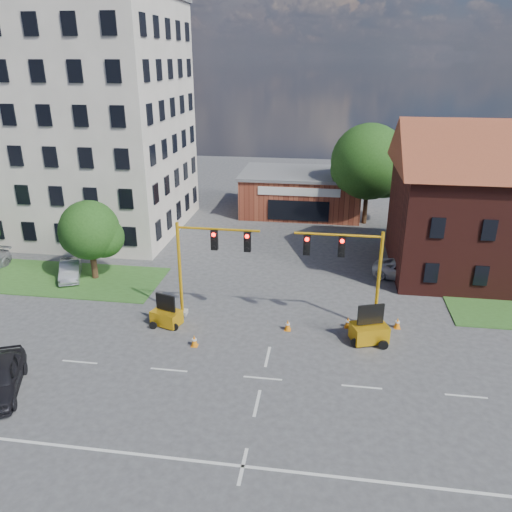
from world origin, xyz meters
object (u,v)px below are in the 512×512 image
at_px(trailer_east, 369,331).
at_px(pickup_white, 407,271).
at_px(signal_mast_west, 205,259).
at_px(signal_mast_east, 351,268).
at_px(trailer_west, 167,316).

relative_size(trailer_east, pickup_white, 0.47).
height_order(signal_mast_west, trailer_east, signal_mast_west).
distance_m(signal_mast_east, trailer_west, 11.50).
bearing_deg(signal_mast_east, pickup_white, 59.56).
relative_size(signal_mast_east, pickup_white, 1.26).
distance_m(trailer_east, pickup_white, 9.89).
relative_size(signal_mast_west, signal_mast_east, 1.00).
relative_size(signal_mast_west, pickup_white, 1.26).
distance_m(trailer_west, pickup_white, 17.98).
xyz_separation_m(signal_mast_west, trailer_west, (-2.22, -1.39, -3.31)).
distance_m(signal_mast_west, trailer_west, 4.22).
bearing_deg(pickup_white, trailer_west, 139.98).
bearing_deg(pickup_white, signal_mast_east, 168.99).
bearing_deg(trailer_east, signal_mast_east, 108.17).
xyz_separation_m(trailer_west, pickup_white, (15.48, 9.14, 0.07)).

